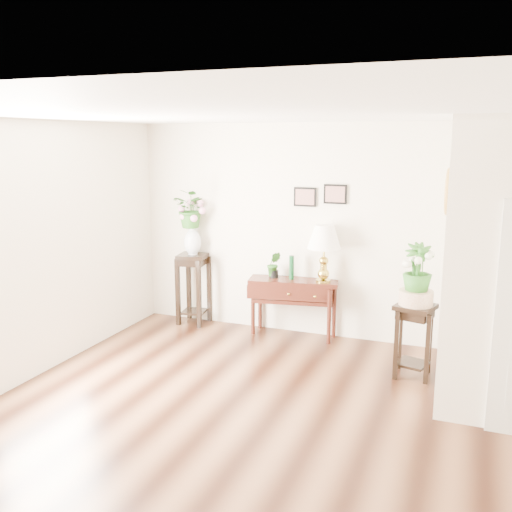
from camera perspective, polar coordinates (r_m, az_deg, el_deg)
The scene contains 18 objects.
floor at distance 5.31m, azimuth 2.91°, elevation -17.57°, with size 6.00×5.50×0.02m, color brown.
ceiling at distance 4.64m, azimuth 3.27°, elevation 14.19°, with size 6.00×5.50×0.02m, color white.
wall_back at distance 7.40m, azimuth 9.75°, elevation 2.20°, with size 6.00×0.02×2.80m, color silver.
wall_front at distance 2.50m, azimuth -18.03°, elevation -17.47°, with size 6.00×0.02×2.80m, color silver.
wall_left at distance 6.37m, azimuth -23.50°, elevation -0.12°, with size 0.02×5.50×2.80m, color silver.
art_print_left at distance 7.48m, azimuth 4.93°, elevation 5.90°, with size 0.30×0.02×0.25m, color black.
art_print_right at distance 7.37m, azimuth 7.93°, elevation 6.14°, with size 0.30×0.02×0.25m, color black.
wall_ornament at distance 6.34m, azimuth 18.74°, elevation 6.13°, with size 0.51×0.51×0.07m, color tan.
console_table at distance 7.63m, azimuth 3.74°, elevation -5.18°, with size 1.17×0.39×0.78m, color #39150E.
table_lamp at distance 7.34m, azimuth 6.80°, elevation 0.05°, with size 0.43×0.43×0.75m, color #AC9837.
green_vase at distance 7.49m, azimuth 3.58°, elevation -1.06°, with size 0.07×0.07×0.32m, color #0A3819.
potted_plant at distance 7.57m, azimuth 1.79°, elevation -0.94°, with size 0.18×0.15×0.33m, color #255E1C.
plant_stand_a at distance 8.16m, azimuth -6.25°, elevation -3.28°, with size 0.39×0.39×1.00m, color black.
porcelain_vase at distance 8.00m, azimuth -6.37°, elevation 1.76°, with size 0.24×0.24×0.42m, color white, non-canonical shape.
lily_arrangement at distance 7.94m, azimuth -6.44°, elevation 4.93°, with size 0.49×0.42×0.54m, color #255E1C.
plant_stand_b at distance 6.58m, azimuth 15.47°, elevation -8.16°, with size 0.39×0.39×0.82m, color black.
ceramic_bowl at distance 6.43m, azimuth 15.71°, elevation -4.04°, with size 0.37×0.37×0.16m, color #BAA995.
narcissus at distance 6.36m, azimuth 15.86°, elevation -1.26°, with size 0.31×0.31×0.56m, color #255E1C.
Camera 1 is at (1.44, -4.41, 2.59)m, focal length 40.00 mm.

